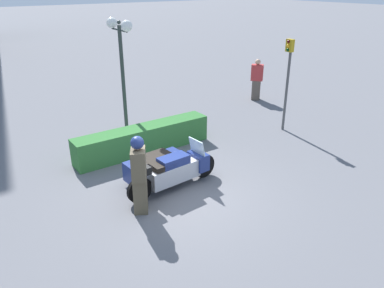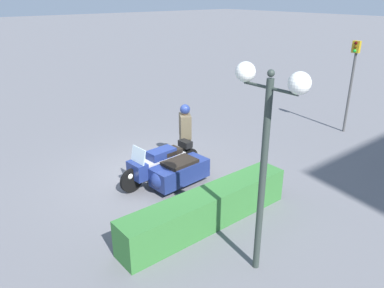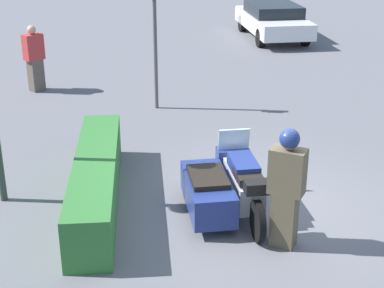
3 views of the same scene
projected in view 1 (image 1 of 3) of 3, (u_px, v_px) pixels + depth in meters
ground_plane at (176, 194)px, 9.22m from camera, size 160.00×160.00×0.00m
police_motorcycle at (167, 167)px, 9.54m from camera, size 2.63×1.24×1.15m
officer_rider at (139, 173)px, 8.15m from camera, size 0.52×0.59×1.84m
hedge_bush_curbside at (144, 139)px, 11.36m from camera, size 4.30×0.69×0.81m
twin_lamp_post at (121, 48)px, 11.67m from camera, size 0.34×1.39×3.77m
traffic_light_near at (288, 71)px, 12.38m from camera, size 0.23×0.27×3.11m
pedestrian_bystander at (257, 80)px, 16.19m from camera, size 0.56×0.58×1.77m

